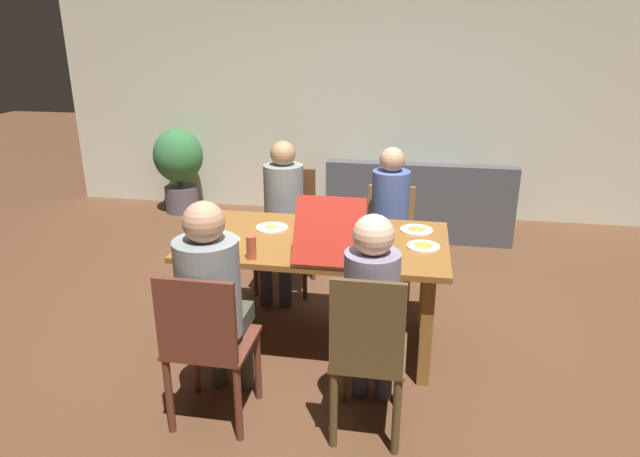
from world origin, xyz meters
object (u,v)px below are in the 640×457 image
(person_0, at_px, (212,292))
(pizza_box_0, at_px, (335,240))
(person_3, at_px, (389,214))
(chair_0, at_px, (206,343))
(plate_1, at_px, (220,241))
(couch, at_px, (418,206))
(chair_2, at_px, (368,353))
(plate_3, at_px, (423,246))
(potted_plant, at_px, (179,164))
(dining_table, at_px, (317,253))
(chair_1, at_px, (287,222))
(chair_3, at_px, (389,234))
(plate_2, at_px, (417,229))
(person_1, at_px, (282,208))
(person_2, at_px, (372,305))
(drinking_glass_0, at_px, (251,247))
(plate_0, at_px, (272,227))
(drinking_glass_1, at_px, (381,251))

(person_0, relative_size, pizza_box_0, 2.01)
(pizza_box_0, bearing_deg, person_3, 72.75)
(chair_0, bearing_deg, plate_1, 103.34)
(person_0, distance_m, couch, 3.45)
(chair_2, bearing_deg, chair_0, -176.83)
(plate_3, distance_m, potted_plant, 3.88)
(dining_table, distance_m, chair_1, 1.02)
(chair_0, bearing_deg, chair_1, 90.00)
(chair_3, bearing_deg, person_0, -115.71)
(dining_table, bearing_deg, chair_3, 65.73)
(person_3, relative_size, plate_2, 5.53)
(chair_0, relative_size, couch, 0.49)
(plate_1, bearing_deg, couch, 64.13)
(person_1, xyz_separation_m, person_3, (0.85, 0.04, -0.02))
(chair_3, distance_m, plate_2, 0.77)
(person_2, height_order, potted_plant, person_2)
(pizza_box_0, relative_size, potted_plant, 0.64)
(drinking_glass_0, bearing_deg, plate_0, 91.75)
(chair_3, height_order, couch, chair_3)
(plate_3, bearing_deg, couch, 90.67)
(plate_0, distance_m, drinking_glass_0, 0.54)
(drinking_glass_0, bearing_deg, plate_2, 34.51)
(plate_0, height_order, potted_plant, potted_plant)
(person_1, relative_size, drinking_glass_1, 8.74)
(person_1, distance_m, plate_3, 1.36)
(person_1, height_order, chair_3, person_1)
(dining_table, height_order, plate_1, plate_1)
(plate_3, relative_size, drinking_glass_1, 1.46)
(potted_plant, bearing_deg, plate_1, -61.61)
(plate_2, distance_m, couch, 2.22)
(dining_table, relative_size, chair_3, 1.97)
(pizza_box_0, xyz_separation_m, potted_plant, (-2.26, 2.77, -0.24))
(plate_2, height_order, potted_plant, potted_plant)
(chair_0, xyz_separation_m, person_1, (0.00, 1.70, 0.21))
(person_3, xyz_separation_m, couch, (0.23, 1.64, -0.43))
(person_3, bearing_deg, pizza_box_0, -107.25)
(couch, bearing_deg, plate_3, -89.33)
(person_2, distance_m, plate_3, 0.77)
(person_0, height_order, chair_3, person_0)
(dining_table, height_order, person_2, person_2)
(person_1, relative_size, pizza_box_0, 1.99)
(person_1, bearing_deg, plate_2, -24.82)
(plate_0, distance_m, plate_3, 1.04)
(dining_table, distance_m, plate_0, 0.39)
(person_0, bearing_deg, chair_0, -90.00)
(plate_2, bearing_deg, plate_0, -172.64)
(drinking_glass_1, height_order, potted_plant, potted_plant)
(chair_0, bearing_deg, person_1, 90.00)
(chair_2, bearing_deg, plate_1, 144.48)
(chair_2, distance_m, pizza_box_0, 0.88)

